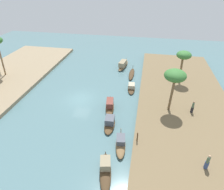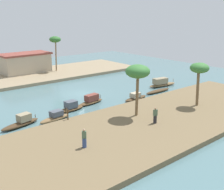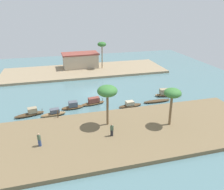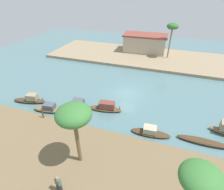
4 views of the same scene
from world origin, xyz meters
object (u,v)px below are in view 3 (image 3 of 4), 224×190
at_px(sampan_midstream, 130,105).
at_px(sampan_with_red_awning, 168,93).
at_px(sampan_near_left_bank, 157,101).
at_px(sampan_upstream_small, 30,113).
at_px(sampan_foreground, 93,102).
at_px(palm_tree_left_near, 107,92).
at_px(mooring_post, 58,114).
at_px(palm_tree_left_far, 173,94).
at_px(riverside_building, 80,60).
at_px(person_by_mooring, 39,141).
at_px(sampan_with_tall_canopy, 73,106).
at_px(sampan_open_hull, 54,113).
at_px(palm_tree_right_tall, 102,45).
at_px(person_on_near_bank, 112,131).

height_order(sampan_midstream, sampan_with_red_awning, sampan_with_red_awning).
bearing_deg(sampan_near_left_bank, sampan_with_red_awning, 33.18).
bearing_deg(sampan_upstream_small, sampan_foreground, -2.94).
bearing_deg(palm_tree_left_near, mooring_post, 150.52).
bearing_deg(palm_tree_left_far, riverside_building, 104.12).
bearing_deg(person_by_mooring, sampan_midstream, 69.03).
xyz_separation_m(sampan_upstream_small, palm_tree_left_far, (19.08, -8.45, 4.59)).
relative_size(sampan_with_tall_canopy, riverside_building, 0.39).
height_order(sampan_open_hull, sampan_near_left_bank, sampan_open_hull).
bearing_deg(mooring_post, palm_tree_left_far, -21.32).
bearing_deg(sampan_with_red_awning, sampan_midstream, -154.01).
distance_m(sampan_foreground, person_by_mooring, 13.58).
distance_m(sampan_open_hull, sampan_with_tall_canopy, 3.58).
distance_m(sampan_midstream, sampan_with_red_awning, 8.67).
xyz_separation_m(sampan_foreground, sampan_with_red_awning, (14.14, 0.12, 0.10)).
distance_m(sampan_near_left_bank, palm_tree_right_tall, 23.55).
xyz_separation_m(sampan_midstream, palm_tree_left_near, (-5.22, -5.54, 5.06)).
bearing_deg(person_on_near_bank, sampan_open_hull, -37.62).
bearing_deg(sampan_foreground, sampan_near_left_bank, -18.34).
bearing_deg(riverside_building, sampan_with_tall_canopy, -102.26).
bearing_deg(sampan_foreground, sampan_with_red_awning, -7.91).
bearing_deg(sampan_foreground, person_on_near_bank, -95.91).
bearing_deg(mooring_post, sampan_near_left_bank, 7.63).
distance_m(sampan_with_red_awning, mooring_post, 20.61).
distance_m(sampan_with_tall_canopy, palm_tree_right_tall, 23.76).
bearing_deg(sampan_upstream_small, sampan_midstream, -14.80).
xyz_separation_m(palm_tree_left_far, riverside_building, (-8.25, 32.80, -2.63)).
xyz_separation_m(sampan_open_hull, riverside_building, (7.33, 25.25, 1.98)).
relative_size(sampan_with_tall_canopy, mooring_post, 3.23).
relative_size(sampan_foreground, sampan_with_red_awning, 0.79).
bearing_deg(sampan_foreground, palm_tree_left_near, -93.96).
relative_size(sampan_with_red_awning, person_on_near_bank, 3.17).
bearing_deg(person_by_mooring, sampan_with_tall_canopy, 103.31).
height_order(sampan_foreground, sampan_near_left_bank, sampan_foreground).
bearing_deg(palm_tree_left_far, sampan_midstream, 112.15).
bearing_deg(sampan_near_left_bank, palm_tree_right_tall, 102.94).
height_order(sampan_upstream_small, person_on_near_bank, person_on_near_bank).
xyz_separation_m(sampan_with_red_awning, sampan_with_tall_canopy, (-17.68, -0.81, -0.12)).
relative_size(sampan_open_hull, sampan_upstream_small, 0.86).
bearing_deg(sampan_near_left_bank, person_by_mooring, -155.20).
bearing_deg(person_on_near_bank, sampan_midstream, -110.65).
bearing_deg(sampan_open_hull, sampan_midstream, -7.29).
xyz_separation_m(sampan_midstream, sampan_upstream_small, (-15.98, 0.82, 0.09)).
xyz_separation_m(sampan_foreground, palm_tree_right_tall, (5.98, 20.23, 5.99)).
xyz_separation_m(sampan_open_hull, palm_tree_right_tall, (12.62, 22.73, 6.04)).
relative_size(person_by_mooring, palm_tree_left_near, 0.30).
xyz_separation_m(sampan_with_tall_canopy, riverside_building, (4.24, 23.44, 1.95)).
bearing_deg(riverside_building, palm_tree_left_near, -92.15).
xyz_separation_m(sampan_near_left_bank, palm_tree_left_far, (-2.04, -8.12, 4.80)).
relative_size(mooring_post, riverside_building, 0.12).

